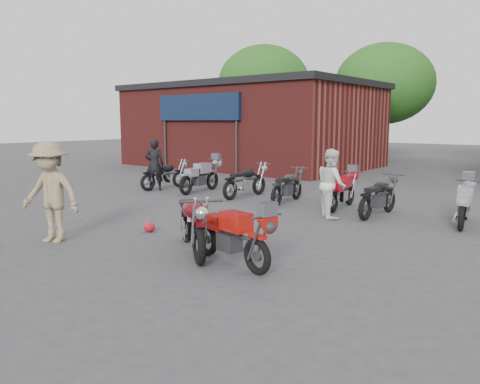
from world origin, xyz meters
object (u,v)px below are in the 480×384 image
Objects in this scene: sportbike at (232,233)px; row_bike_3 at (288,184)px; person_tan at (51,192)px; row_bike_2 at (246,179)px; row_bike_4 at (342,189)px; row_bike_5 at (379,194)px; row_bike_0 at (165,174)px; vintage_motorcycle at (192,219)px; helmet at (149,227)px; person_dark at (154,165)px; row_bike_1 at (200,175)px; person_light at (331,183)px; row_bike_6 at (465,202)px.

sportbike is 6.21m from row_bike_3.
person_tan reaches higher than row_bike_2.
row_bike_5 is at bearing -114.35° from row_bike_4.
vintage_motorcycle is at bearing -123.14° from row_bike_0.
row_bike_2 is at bearing 104.15° from helmet.
person_dark is (-7.47, 4.84, 0.34)m from sportbike.
row_bike_0 is at bearing -133.68° from person_dark.
row_bike_1 reaches higher than row_bike_5.
person_light reaches higher than row_bike_1.
sportbike reaches higher than row_bike_3.
row_bike_2 is 1.07× the size of row_bike_4.
sportbike is 7.00m from row_bike_2.
person_light is (2.31, 3.83, 0.74)m from helmet.
person_dark is 0.96× the size of row_bike_3.
sportbike is at bearing -163.06° from row_bike_3.
helmet is at bearing -153.66° from row_bike_1.
vintage_motorcycle is 5.69m from row_bike_4.
row_bike_1 is at bearing 88.63° from person_tan.
row_bike_2 is at bearing 89.10° from row_bike_5.
row_bike_1 is (-5.40, 1.02, -0.27)m from person_light.
row_bike_3 is at bearing 60.02° from person_tan.
row_bike_1 is 3.40m from row_bike_3.
person_tan reaches higher than sportbike.
person_dark is 0.91× the size of row_bike_2.
person_light is at bearing -172.56° from row_bike_4.
row_bike_5 is (2.86, -0.23, 0.01)m from row_bike_3.
person_light is 0.86× the size of person_tan.
row_bike_1 is at bearing 161.82° from person_dark.
person_dark is at bearing -179.40° from vintage_motorcycle.
row_bike_4 is at bearing -79.98° from row_bike_0.
row_bike_4 is at bearing 78.20° from row_bike_6.
vintage_motorcycle is 1.17× the size of row_bike_0.
row_bike_3 is 4.79m from row_bike_6.
row_bike_4 is at bearing -85.88° from row_bike_2.
row_bike_3 is at bearing 14.82° from person_light.
row_bike_4 is (6.57, 0.50, -0.01)m from row_bike_0.
row_bike_4 is (0.12, 5.69, -0.11)m from vintage_motorcycle.
row_bike_2 is at bearing 156.22° from vintage_motorcycle.
row_bike_0 is at bearing 86.64° from row_bike_3.
row_bike_1 is 1.11× the size of row_bike_4.
row_bike_2 is (3.34, 0.81, -0.32)m from person_dark.
person_tan is at bearing -143.85° from row_bike_0.
row_bike_5 is 1.03× the size of row_bike_6.
row_bike_2 is at bearing 26.59° from person_light.
row_bike_6 is (3.23, 5.56, -0.10)m from vintage_motorcycle.
person_dark is 1.04× the size of person_light.
person_dark is 0.97× the size of row_bike_6.
row_bike_6 is at bearing -88.21° from row_bike_2.
row_bike_1 is 8.19m from row_bike_6.
row_bike_6 is at bearing 80.86° from sportbike.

